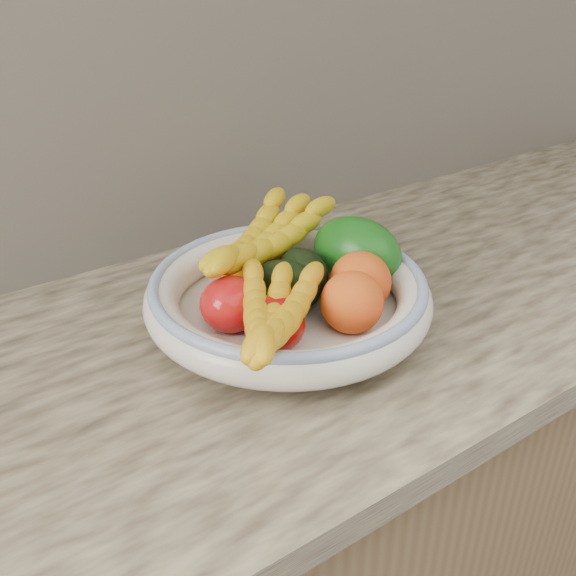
# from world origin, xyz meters

# --- Properties ---
(kitchen_counter) EXTENTS (2.44, 0.66, 1.40)m
(kitchen_counter) POSITION_xyz_m (0.00, 1.69, 0.46)
(kitchen_counter) COLOR brown
(kitchen_counter) RESTS_ON ground
(fruit_bowl) EXTENTS (0.39, 0.39, 0.08)m
(fruit_bowl) POSITION_xyz_m (0.00, 1.66, 0.95)
(fruit_bowl) COLOR white
(fruit_bowl) RESTS_ON kitchen_counter
(clementine_back_left) EXTENTS (0.06, 0.06, 0.05)m
(clementine_back_left) POSITION_xyz_m (-0.03, 1.75, 0.95)
(clementine_back_left) COLOR orange
(clementine_back_left) RESTS_ON fruit_bowl
(clementine_back_right) EXTENTS (0.06, 0.06, 0.05)m
(clementine_back_right) POSITION_xyz_m (0.03, 1.76, 0.95)
(clementine_back_right) COLOR #E44F04
(clementine_back_right) RESTS_ON fruit_bowl
(tomato_left) EXTENTS (0.09, 0.09, 0.07)m
(tomato_left) POSITION_xyz_m (-0.09, 1.66, 0.96)
(tomato_left) COLOR red
(tomato_left) RESTS_ON fruit_bowl
(tomato_near_left) EXTENTS (0.08, 0.08, 0.07)m
(tomato_near_left) POSITION_xyz_m (-0.07, 1.59, 0.96)
(tomato_near_left) COLOR #AC0A07
(tomato_near_left) RESTS_ON fruit_bowl
(avocado_center) EXTENTS (0.11, 0.12, 0.07)m
(avocado_center) POSITION_xyz_m (-0.00, 1.66, 0.96)
(avocado_center) COLOR black
(avocado_center) RESTS_ON fruit_bowl
(avocado_right) EXTENTS (0.09, 0.11, 0.07)m
(avocado_right) POSITION_xyz_m (0.04, 1.68, 0.96)
(avocado_right) COLOR black
(avocado_right) RESTS_ON fruit_bowl
(green_mango) EXTENTS (0.15, 0.17, 0.12)m
(green_mango) POSITION_xyz_m (0.13, 1.67, 0.98)
(green_mango) COLOR #0F500F
(green_mango) RESTS_ON fruit_bowl
(peach_front) EXTENTS (0.10, 0.10, 0.08)m
(peach_front) POSITION_xyz_m (0.04, 1.57, 0.97)
(peach_front) COLOR orange
(peach_front) RESTS_ON fruit_bowl
(peach_right) EXTENTS (0.11, 0.11, 0.08)m
(peach_right) POSITION_xyz_m (0.08, 1.61, 0.97)
(peach_right) COLOR orange
(peach_right) RESTS_ON fruit_bowl
(banana_bunch_back) EXTENTS (0.32, 0.25, 0.09)m
(banana_bunch_back) POSITION_xyz_m (0.01, 1.74, 0.99)
(banana_bunch_back) COLOR yellow
(banana_bunch_back) RESTS_ON fruit_bowl
(banana_bunch_front) EXTENTS (0.26, 0.28, 0.08)m
(banana_bunch_front) POSITION_xyz_m (-0.08, 1.57, 0.98)
(banana_bunch_front) COLOR #EDB113
(banana_bunch_front) RESTS_ON fruit_bowl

